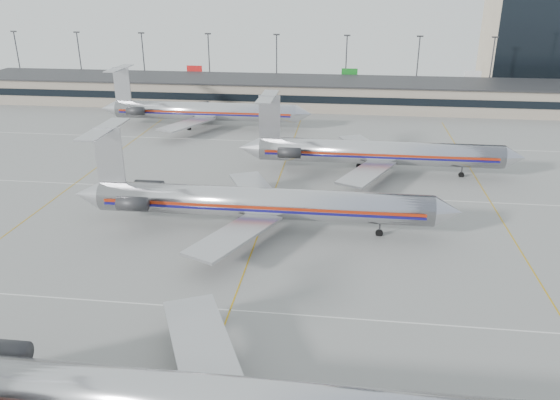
# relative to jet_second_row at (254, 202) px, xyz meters

# --- Properties ---
(ground) EXTENTS (260.00, 260.00, 0.00)m
(ground) POSITION_rel_jet_second_row_xyz_m (0.67, -27.63, -3.56)
(ground) COLOR gray
(ground) RESTS_ON ground
(apron_markings) EXTENTS (160.00, 0.15, 0.02)m
(apron_markings) POSITION_rel_jet_second_row_xyz_m (0.67, -17.63, -3.55)
(apron_markings) COLOR silver
(apron_markings) RESTS_ON ground
(terminal) EXTENTS (162.00, 17.00, 6.25)m
(terminal) POSITION_rel_jet_second_row_xyz_m (0.67, 70.35, -0.40)
(terminal) COLOR gray
(terminal) RESTS_ON ground
(light_mast_row) EXTENTS (163.60, 0.40, 15.28)m
(light_mast_row) POSITION_rel_jet_second_row_xyz_m (0.67, 84.37, 5.02)
(light_mast_row) COLOR #38383D
(light_mast_row) RESTS_ON ground
(distant_building) EXTENTS (30.00, 20.00, 25.00)m
(distant_building) POSITION_rel_jet_second_row_xyz_m (62.67, 100.37, 8.94)
(distant_building) COLOR tan
(distant_building) RESTS_ON ground
(jet_second_row) EXTENTS (46.88, 27.61, 12.27)m
(jet_second_row) POSITION_rel_jet_second_row_xyz_m (0.00, 0.00, 0.00)
(jet_second_row) COLOR silver
(jet_second_row) RESTS_ON ground
(jet_third_row) EXTENTS (43.81, 26.95, 11.98)m
(jet_third_row) POSITION_rel_jet_second_row_xyz_m (14.82, 22.61, -0.08)
(jet_third_row) COLOR silver
(jet_third_row) RESTS_ON ground
(jet_back_row) EXTENTS (43.74, 26.91, 11.96)m
(jet_back_row) POSITION_rel_jet_second_row_xyz_m (-19.01, 47.03, -0.09)
(jet_back_row) COLOR silver
(jet_back_row) RESTS_ON ground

